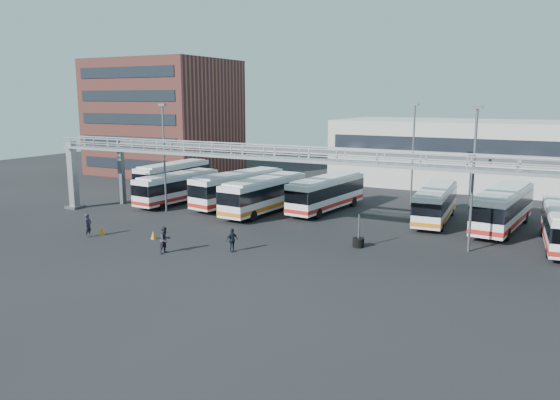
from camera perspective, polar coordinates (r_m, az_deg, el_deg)
The scene contains 20 objects.
ground at distance 38.31m, azimuth -0.76°, elevation -5.65°, with size 140.00×140.00×0.00m, color black.
gantry at distance 42.35m, azimuth 3.03°, elevation 3.52°, with size 51.40×5.15×7.10m.
apartment_building at distance 80.93m, azimuth -11.96°, elevation 8.47°, with size 18.00×15.00×16.00m, color brown.
warehouse at distance 70.83m, azimuth 23.20°, elevation 4.32°, with size 42.00×14.00×8.00m, color #9E9E99.
light_pole_left at distance 52.70m, azimuth -12.02°, elevation 4.94°, with size 0.70×0.35×10.21m.
light_pole_mid at distance 40.00m, azimuth 19.55°, elevation 2.81°, with size 0.70×0.35×10.21m.
light_pole_back at distance 56.19m, azimuth 13.74°, elevation 5.21°, with size 0.70×0.35×10.21m.
bus_0 at distance 64.66m, azimuth -11.10°, elevation 2.52°, with size 2.54×10.92×3.32m.
bus_1 at distance 57.04m, azimuth -10.67°, elevation 1.38°, with size 3.26×10.54×3.15m.
bus_2 at distance 54.80m, azimuth -4.40°, elevation 1.33°, with size 4.54×11.62×3.45m.
bus_3 at distance 51.30m, azimuth -1.67°, elevation 0.68°, with size 3.40×11.32×3.39m.
bus_4 at distance 52.41m, azimuth 4.88°, elevation 0.82°, with size 3.73×11.19×3.33m.
bus_6 at distance 49.60m, azimuth 15.94°, elevation -0.24°, with size 3.08×10.49×3.14m.
bus_7 at distance 48.42m, azimuth 22.29°, elevation -0.67°, with size 3.85×11.62×3.47m.
pedestrian_a at distance 45.25m, azimuth -19.42°, elevation -2.50°, with size 0.68×0.45×1.87m, color black.
pedestrian_b at distance 39.10m, azimuth -11.93°, elevation -4.10°, with size 0.93×0.72×1.91m, color #2A2432.
pedestrian_d at distance 38.78m, azimuth -5.04°, elevation -4.20°, with size 0.99×0.41×1.69m, color black.
cone_left at distance 45.75m, azimuth -18.15°, elevation -3.04°, with size 0.43×0.43×0.69m, color #CF700B.
cone_right at distance 43.30m, azimuth -13.11°, elevation -3.58°, with size 0.40×0.40×0.64m, color #CF700B.
tire_stack at distance 40.34m, azimuth 8.20°, elevation -4.32°, with size 0.85×0.85×2.44m.
Camera 1 is at (17.60, -32.29, 10.76)m, focal length 35.00 mm.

